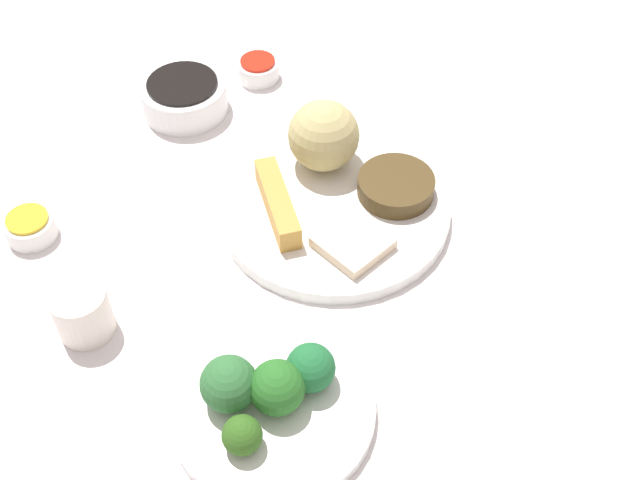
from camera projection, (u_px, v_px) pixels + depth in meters
tabletop at (334, 219)px, 0.93m from camera, size 2.20×2.20×0.02m
main_plate at (337, 207)px, 0.92m from camera, size 0.26×0.26×0.02m
rice_scoop at (324, 136)px, 0.93m from camera, size 0.08×0.08×0.08m
spring_roll at (278, 203)px, 0.89m from camera, size 0.12×0.05×0.03m
crab_rangoon_wonton at (353, 243)px, 0.86m from camera, size 0.08×0.08×0.01m
stir_fry_heap at (396, 186)px, 0.91m from camera, size 0.09×0.09×0.02m
broccoli_plate at (273, 409)px, 0.75m from camera, size 0.19×0.19×0.01m
broccoli_floret_0 at (277, 388)px, 0.73m from camera, size 0.05×0.05×0.05m
broccoli_floret_1 at (242, 435)px, 0.70m from camera, size 0.04×0.04×0.04m
broccoli_floret_2 at (229, 384)px, 0.73m from camera, size 0.05×0.05×0.05m
broccoli_floret_3 at (311, 368)px, 0.74m from camera, size 0.05×0.05×0.05m
soy_sauce_bowl at (184, 97)px, 1.03m from camera, size 0.11×0.11×0.04m
soy_sauce_bowl_liquid at (182, 84)px, 1.01m from camera, size 0.09×0.09×0.00m
sauce_ramekin_sweet_and_sour at (258, 70)px, 1.08m from camera, size 0.06×0.06×0.02m
sauce_ramekin_sweet_and_sour_liquid at (258, 61)px, 1.07m from camera, size 0.05×0.05×0.00m
sauce_ramekin_hot_mustard at (30, 228)px, 0.89m from camera, size 0.06×0.06×0.02m
sauce_ramekin_hot_mustard_liquid at (27, 219)px, 0.88m from camera, size 0.05×0.05×0.00m
teacup at (82, 312)px, 0.80m from camera, size 0.06×0.06×0.06m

